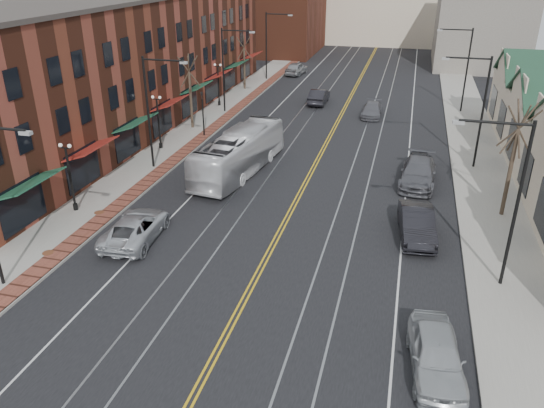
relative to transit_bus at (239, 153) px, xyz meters
The scene contains 31 objects.
ground 17.53m from the transit_bus, 73.36° to the right, with size 160.00×160.00×0.00m, color black.
sidewalk_left 7.86m from the transit_bus, 154.94° to the left, with size 4.00×120.00×0.15m, color gray.
sidewalk_right 17.37m from the transit_bus, 10.90° to the left, with size 4.00×120.00×0.15m, color gray.
building_left 17.81m from the transit_bus, 143.73° to the left, with size 10.00×50.00×11.00m, color #612B1B.
backdrop_left 54.67m from the transit_bus, 101.67° to the left, with size 14.00×18.00×14.00m, color #612B1B.
backdrop_mid 68.52m from the transit_bus, 85.81° to the left, with size 22.00×14.00×9.00m, color beige.
backdrop_right 52.40m from the transit_bus, 67.50° to the left, with size 12.00×16.00×11.00m, color slate.
streetlight_l_1 7.02m from the transit_bus, behind, with size 3.33×0.25×8.00m.
streetlight_l_2 16.79m from the transit_bus, 111.60° to the left, with size 3.33×0.25×8.00m.
streetlight_l_3 32.04m from the transit_bus, 100.94° to the left, with size 3.33×0.25×8.00m.
streetlight_r_0 19.62m from the transit_bus, 33.76° to the right, with size 3.33×0.25×8.00m.
streetlight_r_1 17.25m from the transit_bus, 18.19° to the left, with size 3.33×0.25×8.00m.
streetlight_r_2 26.87m from the transit_bus, 52.97° to the left, with size 3.33×0.25×8.00m.
lamppost_l_1 11.72m from the transit_bus, 131.79° to the right, with size 0.84×0.28×4.27m.
lamppost_l_2 8.49m from the transit_bus, 157.24° to the left, with size 0.84×0.28×4.27m.
lamppost_l_3 18.96m from the transit_bus, 114.30° to the left, with size 0.84×0.28×4.27m.
tree_left_near 12.09m from the transit_bus, 128.97° to the left, with size 1.78×1.37×6.48m.
tree_left_far 26.42m from the transit_bus, 106.53° to the left, with size 1.66×1.28×6.02m.
tree_right_mid 17.85m from the transit_bus, ahead, with size 1.90×1.46×6.93m.
manhole_mid 15.13m from the transit_bus, 114.31° to the right, with size 0.60×0.60×0.02m, color #592D19.
manhole_far 10.79m from the transit_bus, 125.39° to the right, with size 0.60×0.60×0.02m, color #592D19.
traffic_signal 9.21m from the transit_bus, 127.60° to the left, with size 0.18×0.15×3.80m.
transit_bus is the anchor object (origin of this frame).
parked_suv 11.29m from the transit_bus, 102.83° to the right, with size 2.49×5.41×1.50m, color silver.
parked_car_a 22.02m from the transit_bus, 52.64° to the right, with size 1.90×4.71×1.61m, color #ABAFB3.
parked_car_b 14.22m from the transit_bus, 28.35° to the right, with size 1.76×5.04×1.66m, color black.
parked_car_c 12.57m from the transit_bus, ahead, with size 2.31×5.68×1.65m, color #5C5C63.
parked_car_d 12.94m from the transit_bus, 14.45° to the left, with size 1.63×4.05×1.38m, color black.
distant_car_left 21.22m from the transit_bus, 84.49° to the left, with size 1.65×4.73×1.56m, color black.
distant_car_right 19.28m from the transit_bus, 65.62° to the left, with size 1.84×4.51×1.31m, color slate.
distant_car_far 35.56m from the transit_bus, 95.65° to the left, with size 1.94×4.82×1.64m, color #9B9EA2.
Camera 1 is at (6.32, -17.37, 14.34)m, focal length 35.00 mm.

